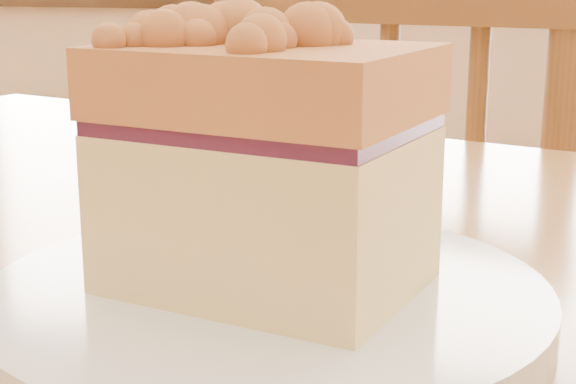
# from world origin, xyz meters

# --- Properties ---
(cafe_chair_main) EXTENTS (0.48, 0.48, 0.92)m
(cafe_chair_main) POSITION_xyz_m (0.06, 0.91, 0.46)
(cafe_chair_main) COLOR brown
(cafe_chair_main) RESTS_ON ground
(plate) EXTENTS (0.24, 0.24, 0.02)m
(plate) POSITION_xyz_m (0.08, 0.24, 0.76)
(plate) COLOR white
(plate) RESTS_ON cafe_table_main
(cake_slice) EXTENTS (0.14, 0.11, 0.12)m
(cake_slice) POSITION_xyz_m (0.08, 0.24, 0.83)
(cake_slice) COLOR #F1E088
(cake_slice) RESTS_ON plate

